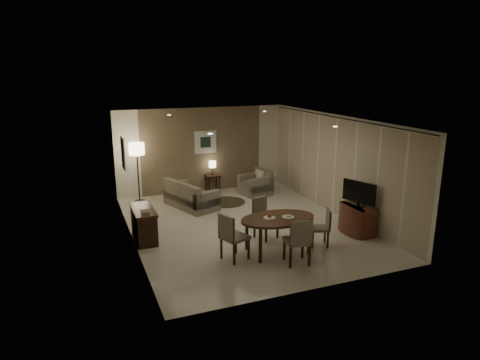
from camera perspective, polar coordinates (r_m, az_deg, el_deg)
name	(u,v)px	position (r m, az deg, el deg)	size (l,w,h in m)	color
room_shell	(237,171)	(10.95, -0.39, 1.26)	(5.50, 7.00, 2.70)	beige
taupe_accent	(202,150)	(13.81, -5.03, 4.02)	(3.96, 0.03, 2.70)	#7A694C
curtain_wall	(335,166)	(11.84, 12.52, 1.78)	(0.08, 6.70, 2.58)	beige
curtain_rod	(338,117)	(11.62, 12.88, 8.13)	(0.03, 0.03, 6.80)	black
art_back_frame	(205,142)	(13.77, -4.63, 5.06)	(0.72, 0.03, 0.72)	silver
art_back_canvas	(206,142)	(13.76, -4.61, 5.05)	(0.34, 0.01, 0.34)	black
art_left_frame	(123,153)	(10.98, -15.32, 3.44)	(0.03, 0.60, 0.80)	silver
art_left_canvas	(124,153)	(10.99, -15.24, 3.45)	(0.01, 0.46, 0.64)	gray
downlight_nl	(210,134)	(8.20, -3.98, 6.17)	(0.10, 0.10, 0.01)	white
downlight_nr	(335,127)	(9.43, 12.58, 6.97)	(0.10, 0.10, 0.01)	white
downlight_fl	(169,115)	(11.66, -9.44, 8.54)	(0.10, 0.10, 0.01)	white
downlight_fr	(265,111)	(12.55, 3.30, 9.14)	(0.10, 0.10, 0.01)	white
console_desk	(144,224)	(10.25, -12.69, -5.76)	(0.48, 1.20, 0.75)	#4E2F19
telephone	(145,211)	(9.83, -12.55, -4.02)	(0.20, 0.14, 0.09)	white
tv_cabinet	(358,219)	(10.78, 15.43, -5.06)	(0.48, 0.90, 0.70)	brown
flat_tv	(359,193)	(10.57, 15.59, -1.65)	(0.06, 0.88, 0.60)	black
dining_table	(278,235)	(9.39, 5.03, -7.29)	(1.67, 1.04, 0.78)	#4E2F19
chair_near	(297,240)	(8.86, 7.61, -7.97)	(0.48, 0.48, 1.00)	#79735D
chair_far	(266,219)	(10.07, 3.50, -5.15)	(0.47, 0.47, 0.96)	#79735D
chair_left	(235,236)	(8.96, -0.69, -7.53)	(0.49, 0.49, 1.01)	#79735D
chair_right	(319,228)	(9.83, 10.53, -6.27)	(0.41, 0.41, 0.84)	#79735D
plate_a	(269,218)	(9.21, 3.94, -5.05)	(0.26, 0.26, 0.02)	white
plate_b	(288,217)	(9.30, 6.44, -4.92)	(0.26, 0.26, 0.02)	white
fruit_apple	(269,215)	(9.19, 3.95, -4.74)	(0.09, 0.09, 0.09)	#A23912
napkin	(288,216)	(9.29, 6.45, -4.78)	(0.12, 0.08, 0.03)	white
round_rug	(226,202)	(12.84, -1.90, -2.95)	(1.16, 1.16, 0.01)	#433D25
sofa	(191,194)	(12.37, -6.54, -1.86)	(0.83, 1.66, 0.78)	#79735D
armchair	(255,182)	(13.54, 2.05, -0.33)	(0.87, 0.82, 0.77)	#79735D
side_table	(213,183)	(13.89, -3.64, -0.43)	(0.44, 0.44, 0.56)	black
table_lamp	(212,167)	(13.78, -3.70, 1.72)	(0.22, 0.22, 0.50)	#FFEAC1
floor_lamp	(138,173)	(13.00, -13.44, 0.94)	(0.45, 0.45, 1.78)	#FFE5B7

